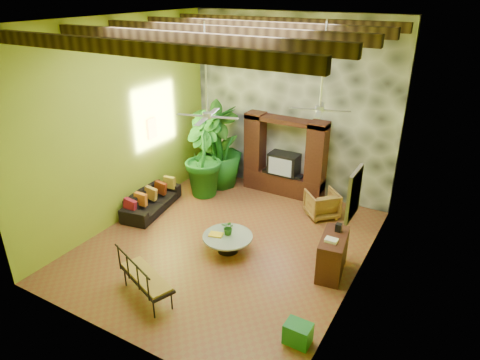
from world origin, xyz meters
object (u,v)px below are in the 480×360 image
Objects in this scene: wicker_armchair at (322,204)px; green_bin at (298,333)px; entertainment_center at (284,162)px; ceiling_fan_back at (320,100)px; tall_plant_b at (202,155)px; tall_plant_c at (219,147)px; tall_plant_a at (216,144)px; iron_bench at (143,276)px; sofa at (152,200)px; ceiling_fan_front at (207,106)px; coffee_table at (228,241)px; side_console at (332,255)px.

green_bin is at bearing 60.87° from wicker_armchair.
ceiling_fan_back reaches higher than entertainment_center.
tall_plant_c reaches higher than tall_plant_b.
tall_plant_a is (-3.55, 0.43, 0.91)m from wicker_armchair.
tall_plant_a is 1.71× the size of iron_bench.
entertainment_center is 3.88m from sofa.
iron_bench is at bearing -93.62° from entertainment_center.
wicker_armchair is 5.20m from iron_bench.
ceiling_fan_front is at bearing 14.76° from wicker_armchair.
entertainment_center is 2.13m from tall_plant_a.
ceiling_fan_front is 4.04m from sofa.
iron_bench is at bearing -103.14° from coffee_table.
green_bin is at bearing -40.52° from tall_plant_b.
entertainment_center is at bearing 30.23° from tall_plant_b.
tall_plant_a reaches higher than wicker_armchair.
ceiling_fan_back reaches higher than green_bin.
tall_plant_b reaches higher than green_bin.
wicker_armchair is 3.62m from tall_plant_b.
ceiling_fan_back is at bearing -11.66° from tall_plant_b.
entertainment_center is at bearing -53.85° from sofa.
tall_plant_a reaches higher than green_bin.
coffee_table is 1.05× the size of side_console.
green_bin is (0.15, -2.19, -0.24)m from side_console.
side_console reaches higher than green_bin.
ceiling_fan_front is 4.15× the size of green_bin.
iron_bench is 3.89m from side_console.
green_bin is (2.85, -1.65, -3.21)m from ceiling_fan_front.
ceiling_fan_front is 4.44m from wicker_armchair.
wicker_armchair is at bearing 90.74° from iron_bench.
entertainment_center is at bearing 13.03° from tall_plant_c.
ceiling_fan_back is 4.15× the size of green_bin.
iron_bench reaches higher than sofa.
tall_plant_b is (-3.50, -0.41, 0.83)m from wicker_armchair.
iron_bench is (1.68, -4.46, -0.64)m from tall_plant_b.
side_console is at bearing -50.21° from entertainment_center.
ceiling_fan_front is 0.74× the size of tall_plant_a.
sofa is at bearing 155.26° from green_bin.
side_console reaches higher than coffee_table.
tall_plant_b is at bearing -31.35° from sofa.
wicker_armchair is at bearing -74.27° from sofa.
wicker_armchair is at bearing 105.01° from green_bin.
tall_plant_c is (-1.72, 3.09, -2.18)m from ceiling_fan_front.
tall_plant_c is (0.12, 0.74, 0.04)m from tall_plant_b.
wicker_armchair is 2.45m from side_console.
coffee_table is at bearing 98.13° from iron_bench.
ceiling_fan_front is 0.94× the size of sofa.
ceiling_fan_front is 4.04m from side_console.
wicker_armchair is 0.53× the size of iron_bench.
coffee_table is 2.56× the size of green_bin.
ceiling_fan_front reaches higher than green_bin.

